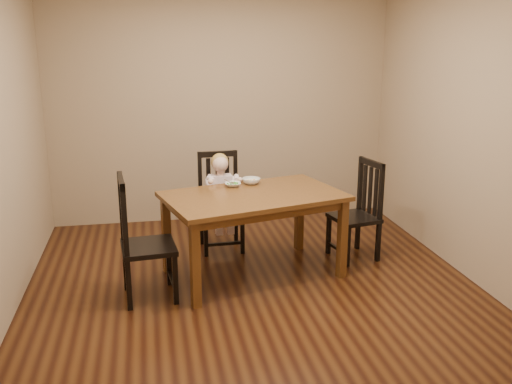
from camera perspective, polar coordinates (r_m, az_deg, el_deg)
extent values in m
cube|color=#44240E|center=(5.25, -0.38, -9.15)|extent=(4.00, 4.00, 0.01)
cube|color=tan|center=(6.80, -3.51, 8.39)|extent=(4.00, 0.01, 2.70)
cube|color=tan|center=(2.95, 6.68, -1.19)|extent=(4.00, 0.01, 2.70)
cube|color=tan|center=(4.90, -24.15, 4.26)|extent=(0.01, 4.00, 2.70)
cube|color=tan|center=(5.56, 20.41, 5.85)|extent=(0.01, 4.00, 2.70)
cube|color=#4C3011|center=(5.18, -0.25, -0.42)|extent=(1.77, 1.31, 0.04)
cube|color=#4C3011|center=(5.20, -0.25, -1.09)|extent=(1.61, 1.16, 0.08)
cube|color=#4C3011|center=(4.71, -6.10, -7.29)|extent=(0.09, 0.09, 0.75)
cube|color=#4C3011|center=(5.32, 8.63, -4.66)|extent=(0.09, 0.09, 0.75)
cube|color=#4C3011|center=(5.42, -8.94, -4.27)|extent=(0.09, 0.09, 0.75)
cube|color=#4C3011|center=(5.96, 4.34, -2.30)|extent=(0.09, 0.09, 0.75)
cube|color=black|center=(5.93, -3.52, -1.80)|extent=(0.45, 0.43, 0.04)
cube|color=black|center=(6.20, -2.03, -3.18)|extent=(0.04, 0.04, 0.41)
cube|color=black|center=(6.15, -5.49, -3.42)|extent=(0.04, 0.04, 0.41)
cube|color=black|center=(5.87, -1.37, -4.28)|extent=(0.04, 0.04, 0.41)
cube|color=black|center=(5.81, -5.04, -4.54)|extent=(0.04, 0.04, 0.41)
cube|color=black|center=(6.05, -2.07, 1.55)|extent=(0.04, 0.04, 0.57)
cube|color=black|center=(6.00, -5.62, 1.35)|extent=(0.04, 0.04, 0.57)
cube|color=black|center=(5.97, -3.88, 3.81)|extent=(0.42, 0.05, 0.06)
cube|color=black|center=(6.05, -2.90, 1.23)|extent=(0.05, 0.02, 0.49)
cube|color=black|center=(6.03, -3.84, 1.18)|extent=(0.05, 0.02, 0.49)
cube|color=black|center=(6.02, -4.77, 1.12)|extent=(0.05, 0.02, 0.49)
cube|color=black|center=(4.92, -10.71, -5.44)|extent=(0.48, 0.50, 0.04)
cube|color=black|center=(5.18, -12.91, -7.30)|extent=(0.05, 0.05, 0.43)
cube|color=black|center=(4.81, -12.60, -9.10)|extent=(0.05, 0.05, 0.43)
cube|color=black|center=(5.21, -8.71, -6.94)|extent=(0.05, 0.05, 0.43)
cube|color=black|center=(4.84, -8.07, -8.71)|extent=(0.05, 0.05, 0.43)
cube|color=black|center=(5.00, -13.30, -1.36)|extent=(0.05, 0.05, 0.60)
cube|color=black|center=(4.61, -13.01, -2.76)|extent=(0.05, 0.05, 0.60)
cube|color=black|center=(4.73, -13.36, 1.08)|extent=(0.08, 0.45, 0.06)
cube|color=black|center=(4.91, -13.21, -2.03)|extent=(0.03, 0.05, 0.52)
cube|color=black|center=(4.81, -13.14, -2.39)|extent=(0.03, 0.05, 0.52)
cube|color=black|center=(4.71, -13.06, -2.77)|extent=(0.03, 0.05, 0.52)
cube|color=black|center=(5.78, 9.77, -2.57)|extent=(0.49, 0.50, 0.04)
cube|color=black|center=(5.80, 12.11, -4.92)|extent=(0.05, 0.05, 0.40)
cube|color=black|center=(6.09, 10.14, -3.83)|extent=(0.05, 0.05, 0.40)
cube|color=black|center=(5.62, 9.15, -5.46)|extent=(0.05, 0.05, 0.40)
cube|color=black|center=(5.91, 7.27, -4.29)|extent=(0.05, 0.05, 0.40)
cube|color=black|center=(5.64, 12.41, 0.00)|extent=(0.05, 0.05, 0.56)
cube|color=black|center=(5.94, 10.38, 0.88)|extent=(0.05, 0.05, 0.56)
cube|color=black|center=(5.73, 11.50, 2.85)|extent=(0.12, 0.41, 0.06)
cube|color=black|center=(5.72, 11.89, -0.07)|extent=(0.03, 0.05, 0.48)
cube|color=black|center=(5.80, 11.35, 0.17)|extent=(0.03, 0.05, 0.48)
cube|color=black|center=(5.88, 10.83, 0.40)|extent=(0.03, 0.05, 0.48)
imported|color=silver|center=(5.43, -2.33, 0.75)|extent=(0.16, 0.16, 0.04)
imported|color=silver|center=(5.53, -0.48, 1.11)|extent=(0.23, 0.23, 0.06)
cube|color=silver|center=(5.39, -2.64, 0.97)|extent=(0.10, 0.10, 0.05)
cube|color=silver|center=(5.40, -2.64, 0.81)|extent=(0.05, 0.05, 0.01)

